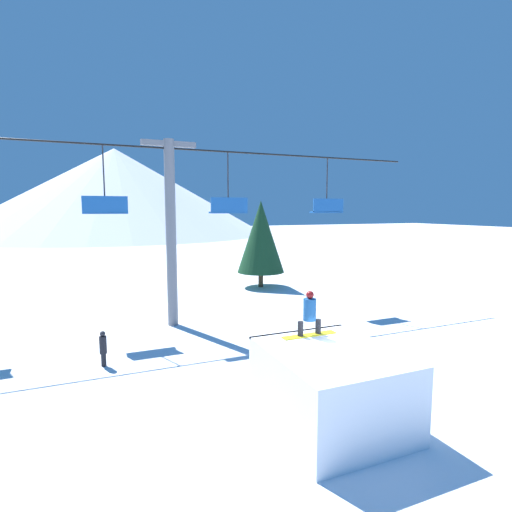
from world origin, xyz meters
TOP-DOWN VIEW (x-y plane):
  - ground_plane at (0.00, 0.00)m, footprint 220.00×220.00m
  - mountain_ridge at (0.00, 83.21)m, footprint 63.61×63.61m
  - snow_ramp at (-0.58, 0.37)m, footprint 2.94×3.49m
  - snowboarder at (-0.51, 1.57)m, footprint 1.58×0.35m
  - chairlift at (-2.48, 10.43)m, footprint 25.69×0.46m
  - pine_tree_far at (4.88, 17.17)m, footprint 3.19×3.19m
  - distant_skier at (-5.63, 6.48)m, footprint 0.24×0.24m

SIDE VIEW (x-z plane):
  - ground_plane at x=0.00m, z-range 0.00..0.00m
  - distant_skier at x=-5.63m, z-range 0.05..1.28m
  - snow_ramp at x=-0.58m, z-range 0.00..1.89m
  - snowboarder at x=-0.51m, z-range 1.87..3.11m
  - pine_tree_far at x=4.88m, z-range 0.51..6.41m
  - chairlift at x=-2.48m, z-range 0.73..9.10m
  - mountain_ridge at x=0.00m, z-range 0.00..18.03m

